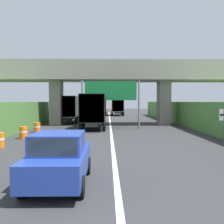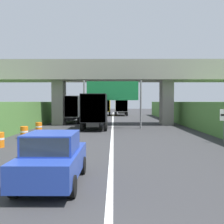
% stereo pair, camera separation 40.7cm
% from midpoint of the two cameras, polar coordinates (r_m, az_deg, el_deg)
% --- Properties ---
extents(lane_centre_stripe, '(0.20, 86.45, 0.01)m').
position_cam_midpoint_polar(lane_centre_stripe, '(26.15, 0.54, -3.76)').
color(lane_centre_stripe, white).
rests_on(lane_centre_stripe, ground).
extents(overpass_bridge, '(40.00, 4.80, 7.36)m').
position_cam_midpoint_polar(overpass_bridge, '(31.93, 0.51, 7.20)').
color(overpass_bridge, gray).
rests_on(overpass_bridge, ground).
extents(overhead_highway_sign, '(5.88, 0.18, 4.86)m').
position_cam_midpoint_polar(overhead_highway_sign, '(27.09, 0.54, 3.93)').
color(overhead_highway_sign, slate).
rests_on(overhead_highway_sign, ground).
extents(speed_limit_sign, '(0.60, 0.08, 2.23)m').
position_cam_midpoint_polar(speed_limit_sign, '(19.26, 23.24, -1.68)').
color(speed_limit_sign, slate).
rests_on(speed_limit_sign, ground).
extents(truck_yellow, '(2.44, 7.30, 3.44)m').
position_cam_midpoint_polar(truck_yellow, '(53.84, -1.41, 1.37)').
color(truck_yellow, black).
rests_on(truck_yellow, ground).
extents(truck_black, '(2.44, 7.30, 3.44)m').
position_cam_midpoint_polar(truck_black, '(27.04, -3.11, 0.53)').
color(truck_black, black).
rests_on(truck_black, ground).
extents(truck_green, '(2.44, 7.30, 3.44)m').
position_cam_midpoint_polar(truck_green, '(53.22, 2.15, 1.36)').
color(truck_green, black).
rests_on(truck_green, ground).
extents(truck_white, '(2.44, 7.30, 3.44)m').
position_cam_midpoint_polar(truck_white, '(35.72, -7.96, 0.92)').
color(truck_white, black).
rests_on(truck_white, ground).
extents(car_blue, '(1.86, 4.10, 1.72)m').
position_cam_midpoint_polar(car_blue, '(9.13, -11.18, -9.63)').
color(car_blue, '#233D9E').
rests_on(car_blue, ground).
extents(construction_barrel_3, '(0.57, 0.57, 0.90)m').
position_cam_midpoint_polar(construction_barrel_3, '(20.88, -17.55, -4.12)').
color(construction_barrel_3, orange).
rests_on(construction_barrel_3, ground).
extents(construction_barrel_4, '(0.57, 0.57, 0.90)m').
position_cam_midpoint_polar(construction_barrel_4, '(24.57, -14.79, -3.15)').
color(construction_barrel_4, orange).
rests_on(construction_barrel_4, ground).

